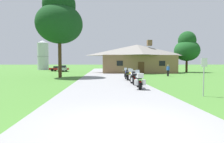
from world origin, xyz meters
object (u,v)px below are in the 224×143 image
(motorcycle_white_second_in_row, at_px, (133,78))
(metal_signpost_roadside, at_px, (204,72))
(motorcycle_yellow_third_in_row, at_px, (132,76))
(metal_silo_distant, at_px, (43,55))
(motorcycle_blue_farthest_in_row, at_px, (127,75))
(motorcycle_silver_nearest_to_camera, at_px, (139,81))
(bystander_blue_shirt_near_lodge, at_px, (168,70))
(parked_red_sedan_far_left, at_px, (59,69))
(tree_left_near, at_px, (59,18))
(tree_right_of_lodge, at_px, (187,48))
(parked_silver_suv_far_left, at_px, (63,68))

(motorcycle_white_second_in_row, xyz_separation_m, metal_signpost_roadside, (3.02, -5.42, 0.73))
(motorcycle_yellow_third_in_row, height_order, metal_silo_distant, metal_silo_distant)
(motorcycle_white_second_in_row, relative_size, motorcycle_blue_farthest_in_row, 1.00)
(motorcycle_yellow_third_in_row, bearing_deg, metal_signpost_roadside, -72.90)
(motorcycle_silver_nearest_to_camera, bearing_deg, bystander_blue_shirt_near_lodge, 65.96)
(metal_signpost_roadside, relative_size, parked_red_sedan_far_left, 0.48)
(tree_left_near, relative_size, metal_silo_distant, 1.38)
(metal_silo_distant, bearing_deg, motorcycle_silver_nearest_to_camera, -64.32)
(tree_left_near, bearing_deg, motorcycle_yellow_third_in_row, -39.93)
(bystander_blue_shirt_near_lodge, bearing_deg, motorcycle_blue_farthest_in_row, -78.01)
(parked_red_sedan_far_left, bearing_deg, motorcycle_white_second_in_row, -145.76)
(tree_right_of_lodge, distance_m, metal_silo_distant, 38.19)
(motorcycle_blue_farthest_in_row, relative_size, metal_silo_distant, 0.25)
(bystander_blue_shirt_near_lodge, relative_size, tree_right_of_lodge, 0.20)
(parked_silver_suv_far_left, bearing_deg, motorcycle_silver_nearest_to_camera, -78.09)
(motorcycle_blue_farthest_in_row, bearing_deg, bystander_blue_shirt_near_lodge, 39.98)
(motorcycle_blue_farthest_in_row, relative_size, parked_red_sedan_far_left, 0.47)
(metal_signpost_roadside, distance_m, metal_silo_distant, 48.91)
(motorcycle_white_second_in_row, bearing_deg, motorcycle_blue_farthest_in_row, 88.01)
(motorcycle_silver_nearest_to_camera, xyz_separation_m, motorcycle_white_second_in_row, (0.03, 2.61, 0.01))
(motorcycle_white_second_in_row, height_order, motorcycle_blue_farthest_in_row, same)
(bystander_blue_shirt_near_lodge, xyz_separation_m, metal_signpost_roadside, (-3.81, -15.64, 0.40))
(metal_signpost_roadside, relative_size, tree_right_of_lodge, 0.25)
(motorcycle_white_second_in_row, relative_size, bystander_blue_shirt_near_lodge, 1.24)
(motorcycle_yellow_third_in_row, relative_size, bystander_blue_shirt_near_lodge, 1.24)
(motorcycle_white_second_in_row, distance_m, tree_left_near, 14.01)
(motorcycle_yellow_third_in_row, relative_size, tree_right_of_lodge, 0.25)
(motorcycle_silver_nearest_to_camera, relative_size, metal_silo_distant, 0.25)
(motorcycle_blue_farthest_in_row, height_order, parked_red_sedan_far_left, motorcycle_blue_farthest_in_row)
(motorcycle_blue_farthest_in_row, distance_m, bystander_blue_shirt_near_lodge, 9.00)
(bystander_blue_shirt_near_lodge, distance_m, metal_signpost_roadside, 16.10)
(motorcycle_white_second_in_row, bearing_deg, tree_left_near, 131.49)
(parked_silver_suv_far_left, bearing_deg, motorcycle_blue_farthest_in_row, -72.05)
(motorcycle_silver_nearest_to_camera, xyz_separation_m, metal_silo_distant, (-19.48, 40.51, 3.60))
(bystander_blue_shirt_near_lodge, relative_size, parked_red_sedan_far_left, 0.38)
(tree_right_of_lodge, bearing_deg, parked_silver_suv_far_left, 168.93)
(bystander_blue_shirt_near_lodge, xyz_separation_m, metal_silo_distant, (-26.34, 27.68, 3.26))
(motorcycle_silver_nearest_to_camera, distance_m, parked_silver_suv_far_left, 31.26)
(motorcycle_silver_nearest_to_camera, relative_size, metal_signpost_roadside, 0.97)
(motorcycle_silver_nearest_to_camera, bearing_deg, motorcycle_white_second_in_row, 93.45)
(motorcycle_yellow_third_in_row, xyz_separation_m, metal_signpost_roadside, (2.80, -7.35, 0.74))
(motorcycle_yellow_third_in_row, bearing_deg, tree_left_near, 136.35)
(motorcycle_silver_nearest_to_camera, bearing_deg, motorcycle_yellow_third_in_row, 90.85)
(motorcycle_silver_nearest_to_camera, relative_size, motorcycle_yellow_third_in_row, 1.00)
(motorcycle_silver_nearest_to_camera, height_order, metal_signpost_roadside, metal_signpost_roadside)
(motorcycle_yellow_third_in_row, xyz_separation_m, parked_silver_suv_far_left, (-11.76, 24.52, 0.17))
(tree_left_near, distance_m, metal_silo_distant, 31.30)
(metal_signpost_roadside, bearing_deg, motorcycle_silver_nearest_to_camera, 137.38)
(tree_right_of_lodge, bearing_deg, parked_red_sedan_far_left, 166.72)
(bystander_blue_shirt_near_lodge, height_order, metal_silo_distant, metal_silo_distant)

